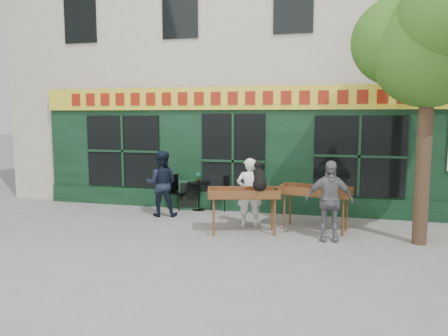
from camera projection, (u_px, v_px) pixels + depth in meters
The scene contains 14 objects.
ground at pixel (209, 233), 9.51m from camera, with size 80.00×80.00×0.00m, color slate.
building at pixel (258, 43), 14.66m from camera, with size 14.00×7.26×10.00m.
street_tree at pixel (432, 33), 8.30m from camera, with size 3.05×2.90×5.60m.
book_cart_center at pixel (244, 196), 9.42m from camera, with size 1.61×1.00×0.99m.
dog at pixel (259, 175), 9.23m from camera, with size 0.34×0.60×0.60m, color black, non-canonical shape.
woman at pixel (249, 192), 10.05m from camera, with size 0.58×0.38×1.59m, color white.
book_cart_right at pixel (316, 194), 9.69m from camera, with size 1.60×0.92×0.99m.
man_right at pixel (329, 201), 8.89m from camera, with size 0.97×0.40×1.65m, color slate.
bistro_table at pixel (199, 190), 11.79m from camera, with size 0.60×0.60×0.76m.
bistro_chair_left at pixel (176, 189), 11.89m from camera, with size 0.47×0.47×0.95m.
bistro_chair_right at pixel (221, 190), 11.67m from camera, with size 0.48×0.48×0.95m.
potted_plant at pixel (198, 177), 11.75m from camera, with size 0.14×0.09×0.27m, color gray.
man_left at pixel (162, 184), 11.07m from camera, with size 0.81×0.63×1.66m, color black.
chalkboard at pixel (189, 195), 11.86m from camera, with size 0.59×0.32×0.79m.
Camera 1 is at (2.61, -8.90, 2.56)m, focal length 35.00 mm.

